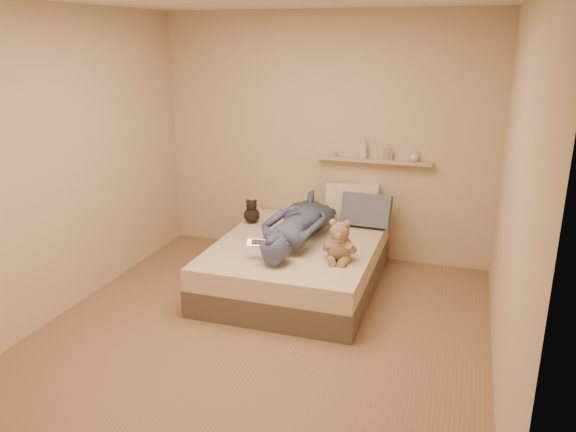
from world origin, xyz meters
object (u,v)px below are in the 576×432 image
(bed, at_px, (297,264))
(pillow_grey, at_px, (366,210))
(teddy_bear, at_px, (339,244))
(wall_shelf, at_px, (374,161))
(game_console, at_px, (257,243))
(pillow_cream, at_px, (351,202))
(person, at_px, (299,222))
(dark_plush, at_px, (252,213))

(bed, relative_size, pillow_grey, 3.80)
(teddy_bear, height_order, wall_shelf, wall_shelf)
(game_console, bearing_deg, pillow_cream, 67.67)
(teddy_bear, xyz_separation_m, pillow_grey, (0.05, 1.02, 0.01))
(teddy_bear, bearing_deg, pillow_cream, 96.83)
(game_console, height_order, wall_shelf, wall_shelf)
(bed, height_order, person, person)
(dark_plush, relative_size, wall_shelf, 0.22)
(teddy_bear, xyz_separation_m, person, (-0.49, 0.38, 0.03))
(bed, bearing_deg, pillow_grey, 52.20)
(teddy_bear, bearing_deg, bed, 146.20)
(pillow_grey, xyz_separation_m, person, (-0.54, -0.63, 0.02))
(pillow_cream, distance_m, pillow_grey, 0.24)
(wall_shelf, bearing_deg, dark_plush, -157.65)
(pillow_grey, height_order, wall_shelf, wall_shelf)
(game_console, xyz_separation_m, pillow_cream, (0.55, 1.35, 0.05))
(game_console, xyz_separation_m, wall_shelf, (0.76, 1.43, 0.50))
(game_console, bearing_deg, wall_shelf, 62.09)
(pillow_cream, bearing_deg, person, -114.34)
(teddy_bear, relative_size, dark_plush, 1.48)
(bed, height_order, dark_plush, dark_plush)
(game_console, relative_size, pillow_grey, 0.37)
(dark_plush, bearing_deg, bed, -33.84)
(teddy_bear, bearing_deg, wall_shelf, 87.03)
(person, height_order, wall_shelf, wall_shelf)
(bed, height_order, pillow_cream, pillow_cream)
(pillow_grey, bearing_deg, bed, -127.80)
(pillow_grey, bearing_deg, person, -130.36)
(pillow_cream, relative_size, wall_shelf, 0.46)
(game_console, height_order, teddy_bear, teddy_bear)
(game_console, relative_size, pillow_cream, 0.34)
(teddy_bear, height_order, person, teddy_bear)
(pillow_cream, relative_size, pillow_grey, 1.10)
(bed, xyz_separation_m, dark_plush, (-0.63, 0.42, 0.34))
(game_console, height_order, dark_plush, dark_plush)
(teddy_bear, xyz_separation_m, dark_plush, (-1.12, 0.75, -0.05))
(bed, bearing_deg, teddy_bear, -33.80)
(bed, xyz_separation_m, pillow_cream, (0.35, 0.83, 0.43))
(game_console, distance_m, pillow_cream, 1.46)
(teddy_bear, relative_size, pillow_grey, 0.77)
(wall_shelf, bearing_deg, person, -122.96)
(bed, height_order, teddy_bear, teddy_bear)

